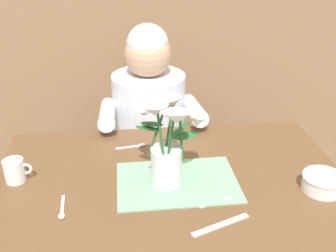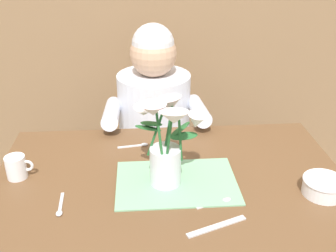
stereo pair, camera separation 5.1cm
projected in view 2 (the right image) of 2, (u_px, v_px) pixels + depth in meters
The scene contains 10 objects.
dining_table at pixel (171, 204), 1.41m from camera, with size 1.20×0.80×0.74m.
seated_person at pixel (155, 140), 1.99m from camera, with size 0.45×0.47×1.14m.
striped_placemat at pixel (177, 182), 1.35m from camera, with size 0.40×0.28×0.01m, color #7AB289.
flower_vase at pixel (166, 142), 1.27m from camera, with size 0.24×0.24×0.31m.
ceramic_bowl at pixel (324, 186), 1.28m from camera, with size 0.14×0.14×0.06m.
dinner_knife at pixel (217, 226), 1.15m from camera, with size 0.19×0.02×0.01m, color silver.
tea_cup at pixel (17, 167), 1.37m from camera, with size 0.09×0.07×0.08m.
spoon_0 at pixel (60, 208), 1.23m from camera, with size 0.02×0.12×0.01m.
spoon_1 at pixel (219, 202), 1.25m from camera, with size 0.12×0.05×0.01m.
spoon_2 at pixel (138, 145), 1.58m from camera, with size 0.12×0.03×0.01m.
Camera 2 is at (-0.09, -1.14, 1.51)m, focal length 43.32 mm.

